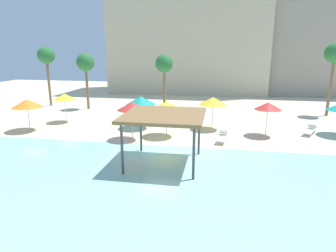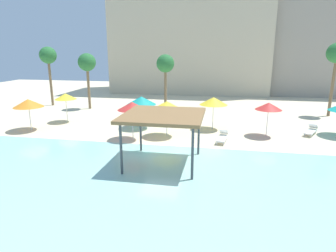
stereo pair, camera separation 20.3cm
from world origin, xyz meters
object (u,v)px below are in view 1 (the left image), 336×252
(palm_tree_1, at_px, (335,55))
(beach_umbrella_yellow_7, at_px, (213,101))
(beach_umbrella_yellow_6, at_px, (64,97))
(lounge_chair_1, at_px, (159,119))
(beach_umbrella_yellow_0, at_px, (167,105))
(lounge_chair_2, at_px, (310,130))
(beach_umbrella_teal_1, at_px, (141,101))
(beach_umbrella_red_2, at_px, (132,106))
(lounge_chair_0, at_px, (222,137))
(beach_umbrella_red_3, at_px, (268,106))
(palm_tree_3, at_px, (46,57))
(beach_umbrella_orange_5, at_px, (27,103))
(shade_pavilion, at_px, (164,117))
(palm_tree_2, at_px, (164,65))
(palm_tree_0, at_px, (86,64))

(palm_tree_1, bearing_deg, beach_umbrella_yellow_7, -147.56)
(beach_umbrella_yellow_6, xyz_separation_m, lounge_chair_1, (8.33, 1.25, -1.99))
(lounge_chair_1, bearing_deg, beach_umbrella_yellow_0, -1.98)
(beach_umbrella_yellow_6, relative_size, lounge_chair_2, 1.33)
(palm_tree_1, bearing_deg, beach_umbrella_yellow_0, -146.12)
(lounge_chair_1, xyz_separation_m, lounge_chair_2, (12.30, -1.57, 0.00))
(beach_umbrella_teal_1, relative_size, beach_umbrella_red_2, 0.96)
(beach_umbrella_red_2, bearing_deg, lounge_chair_1, 80.62)
(lounge_chair_0, xyz_separation_m, lounge_chair_2, (6.72, 3.02, 0.00))
(beach_umbrella_yellow_0, distance_m, beach_umbrella_red_3, 7.57)
(beach_umbrella_red_2, xyz_separation_m, beach_umbrella_yellow_6, (-7.45, 4.02, -0.15))
(palm_tree_1, xyz_separation_m, palm_tree_3, (-30.03, 0.22, -0.30))
(beach_umbrella_orange_5, distance_m, lounge_chair_2, 22.36)
(beach_umbrella_orange_5, xyz_separation_m, lounge_chair_1, (9.80, 4.40, -1.90))
(beach_umbrella_red_2, bearing_deg, lounge_chair_0, 5.97)
(lounge_chair_0, bearing_deg, shade_pavilion, -24.95)
(palm_tree_2, distance_m, palm_tree_3, 13.56)
(beach_umbrella_red_2, distance_m, palm_tree_0, 13.20)
(palm_tree_2, bearing_deg, lounge_chair_1, -83.80)
(beach_umbrella_teal_1, xyz_separation_m, palm_tree_2, (0.45, 7.98, 2.49))
(palm_tree_0, relative_size, palm_tree_2, 1.02)
(palm_tree_0, height_order, palm_tree_1, palm_tree_1)
(beach_umbrella_yellow_7, distance_m, palm_tree_1, 13.60)
(beach_umbrella_yellow_7, xyz_separation_m, lounge_chair_2, (7.54, -0.22, -2.02))
(palm_tree_0, distance_m, palm_tree_2, 8.43)
(shade_pavilion, distance_m, beach_umbrella_yellow_7, 8.55)
(beach_umbrella_yellow_0, xyz_separation_m, palm_tree_3, (-15.60, 9.91, 3.20))
(beach_umbrella_yellow_7, relative_size, lounge_chair_1, 1.34)
(beach_umbrella_teal_1, distance_m, beach_umbrella_red_3, 9.97)
(lounge_chair_2, relative_size, palm_tree_1, 0.28)
(beach_umbrella_teal_1, bearing_deg, shade_pavilion, -65.81)
(palm_tree_0, bearing_deg, lounge_chair_0, -32.92)
(palm_tree_1, relative_size, palm_tree_2, 1.19)
(shade_pavilion, bearing_deg, lounge_chair_0, 56.06)
(palm_tree_3, bearing_deg, lounge_chair_2, -15.77)
(palm_tree_1, bearing_deg, lounge_chair_0, -134.94)
(shade_pavilion, relative_size, lounge_chair_2, 2.25)
(palm_tree_0, height_order, palm_tree_2, palm_tree_0)
(beach_umbrella_red_3, bearing_deg, beach_umbrella_orange_5, -174.48)
(beach_umbrella_red_3, xyz_separation_m, palm_tree_0, (-17.85, 7.43, 2.62))
(beach_umbrella_red_2, relative_size, palm_tree_2, 0.47)
(lounge_chair_2, bearing_deg, palm_tree_0, -78.70)
(lounge_chair_2, bearing_deg, shade_pavilion, -23.58)
(beach_umbrella_yellow_0, bearing_deg, lounge_chair_2, 12.57)
(beach_umbrella_yellow_6, bearing_deg, beach_umbrella_yellow_0, -15.78)
(beach_umbrella_yellow_0, distance_m, lounge_chair_0, 4.67)
(palm_tree_2, bearing_deg, beach_umbrella_yellow_0, -78.31)
(shade_pavilion, distance_m, palm_tree_2, 15.86)
(beach_umbrella_red_3, bearing_deg, beach_umbrella_yellow_0, -169.29)
(beach_umbrella_yellow_0, relative_size, beach_umbrella_red_2, 0.97)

